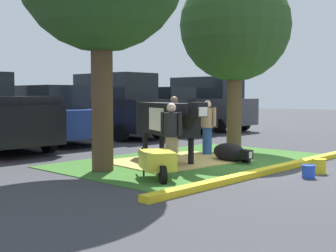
# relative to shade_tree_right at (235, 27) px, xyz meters

# --- Properties ---
(ground_plane) EXTENTS (80.00, 80.00, 0.00)m
(ground_plane) POSITION_rel_shade_tree_right_xyz_m (-2.27, -2.16, -3.76)
(ground_plane) COLOR #38383D
(grass_island) EXTENTS (6.93, 4.38, 0.02)m
(grass_island) POSITION_rel_shade_tree_right_xyz_m (-2.62, -0.58, -3.75)
(grass_island) COLOR #386B28
(grass_island) RESTS_ON ground
(curb_yellow) EXTENTS (8.13, 0.24, 0.12)m
(curb_yellow) POSITION_rel_shade_tree_right_xyz_m (-2.62, -2.92, -3.70)
(curb_yellow) COLOR yellow
(curb_yellow) RESTS_ON ground
(hay_bedding) EXTENTS (3.48, 2.79, 0.04)m
(hay_bedding) POSITION_rel_shade_tree_right_xyz_m (-3.04, -0.35, -3.73)
(hay_bedding) COLOR tan
(hay_bedding) RESTS_ON ground
(shade_tree_right) EXTENTS (3.35, 3.35, 5.47)m
(shade_tree_right) POSITION_rel_shade_tree_right_xyz_m (0.00, 0.00, 0.00)
(shade_tree_right) COLOR brown
(shade_tree_right) RESTS_ON ground
(cow_holstein) EXTENTS (1.59, 3.00, 1.54)m
(cow_holstein) POSITION_rel_shade_tree_right_xyz_m (-3.23, -0.25, -2.67)
(cow_holstein) COLOR black
(cow_holstein) RESTS_ON ground
(calf_lying) EXTENTS (0.71, 1.33, 0.48)m
(calf_lying) POSITION_rel_shade_tree_right_xyz_m (-2.15, -1.39, -3.52)
(calf_lying) COLOR black
(calf_lying) RESTS_ON ground
(person_handler) EXTENTS (0.49, 0.34, 1.66)m
(person_handler) POSITION_rel_shade_tree_right_xyz_m (-1.93, 0.74, -2.86)
(person_handler) COLOR #9E7F5B
(person_handler) RESTS_ON ground
(person_visitor_near) EXTENTS (0.34, 0.52, 1.55)m
(person_visitor_near) POSITION_rel_shade_tree_right_xyz_m (-1.60, -0.21, -2.93)
(person_visitor_near) COLOR #23478C
(person_visitor_near) RESTS_ON ground
(person_visitor_far) EXTENTS (0.34, 0.52, 1.52)m
(person_visitor_far) POSITION_rel_shade_tree_right_xyz_m (-4.19, -1.22, -2.94)
(person_visitor_far) COLOR #9E7F5B
(person_visitor_far) RESTS_ON ground
(wheelbarrow) EXTENTS (1.20, 1.49, 0.63)m
(wheelbarrow) POSITION_rel_shade_tree_right_xyz_m (-5.12, -1.70, -3.37)
(wheelbarrow) COLOR gold
(wheelbarrow) RESTS_ON ground
(bucket_blue) EXTENTS (0.29, 0.29, 0.27)m
(bucket_blue) POSITION_rel_shade_tree_right_xyz_m (-2.85, -3.82, -3.61)
(bucket_blue) COLOR blue
(bucket_blue) RESTS_ON ground
(bucket_yellow) EXTENTS (0.32, 0.32, 0.33)m
(bucket_yellow) POSITION_rel_shade_tree_right_xyz_m (-2.21, -3.76, -3.59)
(bucket_yellow) COLOR yellow
(bucket_yellow) RESTS_ON ground
(sedan_blue) EXTENTS (2.06, 4.42, 2.02)m
(sedan_blue) POSITION_rel_shade_tree_right_xyz_m (-2.80, 5.66, -2.77)
(sedan_blue) COLOR navy
(sedan_blue) RESTS_ON ground
(suv_black) EXTENTS (2.16, 4.62, 2.52)m
(suv_black) POSITION_rel_shade_tree_right_xyz_m (0.10, 5.74, -2.49)
(suv_black) COLOR black
(suv_black) RESTS_ON ground
(hatchback_white) EXTENTS (2.06, 4.42, 2.02)m
(hatchback_white) POSITION_rel_shade_tree_right_xyz_m (2.82, 5.58, -2.77)
(hatchback_white) COLOR black
(hatchback_white) RESTS_ON ground
(suv_dark_grey) EXTENTS (2.16, 4.62, 2.52)m
(suv_dark_grey) POSITION_rel_shade_tree_right_xyz_m (5.56, 5.44, -2.49)
(suv_dark_grey) COLOR #3D3D42
(suv_dark_grey) RESTS_ON ground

